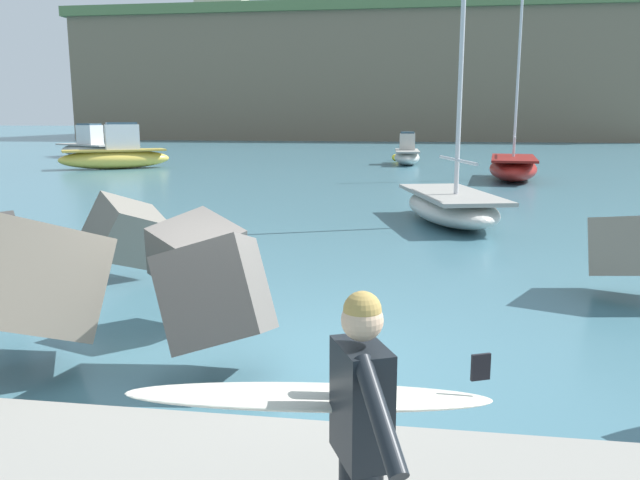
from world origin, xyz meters
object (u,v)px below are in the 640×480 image
Objects in this scene: boat_near_left at (116,154)px; mooring_buoy_middle at (395,157)px; boat_far_left at (407,154)px; station_building_central at (338,13)px; station_building_east at (223,11)px; station_building_west at (328,6)px; boat_near_centre at (513,167)px; boat_mid_centre at (88,147)px; surfer_with_board at (348,424)px; boat_mid_right at (451,205)px.

boat_near_left reaches higher than mooring_buoy_middle.
boat_far_left is 72.16m from station_building_central.
station_building_east is at bearing 101.57° from boat_near_left.
station_building_west is 10.30m from station_building_central.
boat_near_left is 0.81× the size of station_building_central.
boat_near_centre is 30.83m from boat_mid_centre.
boat_near_centre is 72.20m from station_building_west.
station_building_west is (9.87, 54.33, 18.09)m from boat_mid_centre.
boat_mid_centre is (-6.90, 9.67, -0.06)m from boat_near_left.
surfer_with_board is 0.27× the size of station_building_east.
boat_mid_centre is 58.11m from station_building_west.
boat_near_left is 13.50× the size of mooring_buoy_middle.
surfer_with_board is at bearing -88.33° from mooring_buoy_middle.
boat_near_centre is 13.88m from mooring_buoy_middle.
boat_mid_centre is 0.85× the size of station_building_west.
boat_far_left is at bearing 94.10° from boat_mid_right.
station_building_central reaches higher than surfer_with_board.
mooring_buoy_middle is (15.16, 9.10, -0.58)m from boat_near_left.
boat_mid_right is 25.57m from mooring_buoy_middle.
station_building_east is at bearing 177.26° from station_building_west.
boat_far_left is 0.63× the size of station_building_central.
boat_near_left reaches higher than surfer_with_board.
boat_mid_right is 1.54× the size of boat_far_left.
surfer_with_board is at bearing -62.13° from boat_near_left.
boat_mid_centre is (-23.23, 40.55, -0.54)m from surfer_with_board.
boat_near_centre is at bearing -77.18° from station_building_central.
station_building_west is at bearing 102.52° from mooring_buoy_middle.
mooring_buoy_middle is 59.24m from station_building_west.
boat_mid_right is (-3.40, -12.86, -0.10)m from boat_near_centre.
boat_mid_centre is at bearing -98.96° from station_building_central.
surfer_with_board reaches higher than boat_far_left.
mooring_buoy_middle is (-5.82, 12.59, -0.37)m from boat_near_centre.
station_building_central is at bearing 81.04° from boat_mid_centre.
boat_far_left is at bearing 118.29° from boat_near_centre.
station_building_east is (-13.26, 64.78, 17.81)m from boat_near_left.
boat_near_centre is (4.65, 27.38, -0.68)m from surfer_with_board.
station_building_west reaches higher than surfer_with_board.
surfer_with_board is at bearing -99.63° from boat_near_centre.
station_building_east is at bearing 107.19° from surfer_with_board.
station_building_west reaches higher than boat_mid_centre.
boat_mid_centre is at bearing 154.72° from boat_near_centre.
boat_far_left is (-0.34, 36.64, -0.65)m from surfer_with_board.
station_building_west is at bearing 87.34° from boat_near_left.
boat_near_centre is 1.21× the size of boat_mid_right.
surfer_with_board is 40.01m from mooring_buoy_middle.
boat_mid_right is 88.67m from station_building_east.
mooring_buoy_middle is 65.17m from station_building_east.
boat_near_left is at bearing -149.04° from mooring_buoy_middle.
boat_mid_centre is 0.80× the size of station_building_east.
boat_near_centre is 13.30m from boat_mid_right.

